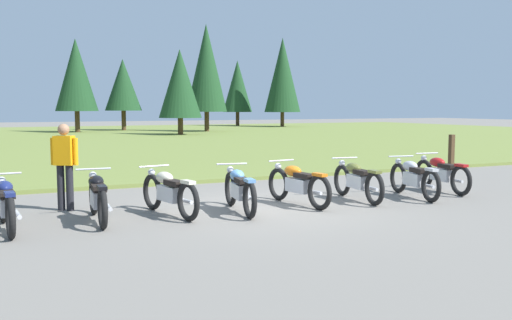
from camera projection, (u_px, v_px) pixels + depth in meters
name	position (u px, v px, depth m)	size (l,w,h in m)	color
ground_plane	(269.00, 208.00, 11.20)	(140.00, 140.00, 0.00)	slate
grass_moorland	(80.00, 139.00, 34.54)	(80.00, 44.00, 0.10)	olive
forest_treeline	(31.00, 73.00, 38.93)	(42.47, 27.28, 8.57)	#47331E
motorcycle_navy	(6.00, 204.00, 9.12)	(0.62, 2.10, 0.88)	black
motorcycle_black	(98.00, 196.00, 9.84)	(0.62, 2.10, 0.88)	black
motorcycle_cream	(169.00, 192.00, 10.41)	(0.71, 2.08, 0.88)	black
motorcycle_sky_blue	(239.00, 189.00, 10.74)	(0.62, 2.09, 0.88)	black
motorcycle_orange	(298.00, 184.00, 11.50)	(0.62, 2.10, 0.88)	black
motorcycle_olive	(357.00, 180.00, 12.08)	(0.62, 2.10, 0.88)	black
motorcycle_silver	(414.00, 178.00, 12.47)	(0.67, 2.08, 0.88)	black
motorcycle_red	(441.00, 173.00, 13.32)	(0.62, 2.10, 0.88)	black
rider_with_back_turned	(65.00, 161.00, 10.84)	(0.47, 0.38, 1.67)	black
trail_marker_post	(451.00, 157.00, 15.36)	(0.12, 0.12, 1.24)	#47331E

